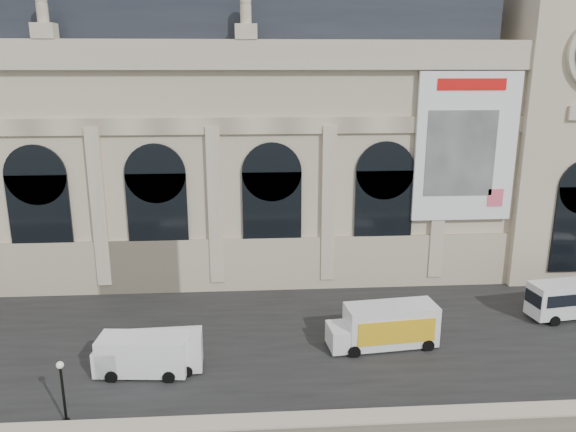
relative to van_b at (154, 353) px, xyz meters
name	(u,v)px	position (x,y,z in m)	size (l,w,h in m)	color
quay	(216,271)	(2.55, 26.69, -4.35)	(160.00, 70.00, 6.00)	gray
street	(200,330)	(2.55, 5.69, -1.32)	(160.00, 24.00, 0.06)	#2D2D2D
museum	(148,130)	(-3.43, 22.55, 12.38)	(69.00, 18.70, 29.10)	beige
clock_pavilion	(555,92)	(36.55, 19.62, 16.08)	(13.00, 14.72, 36.70)	beige
van_b	(154,353)	(0.00, 0.00, 0.00)	(6.01, 2.67, 2.63)	white
van_c	(138,355)	(-0.98, -0.32, 0.04)	(6.25, 2.91, 2.71)	white
box_truck	(385,326)	(16.26, 2.30, 0.26)	(8.14, 3.49, 3.19)	white
lamp_right	(63,394)	(-4.09, -5.72, 0.68)	(0.42, 0.42, 4.08)	black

